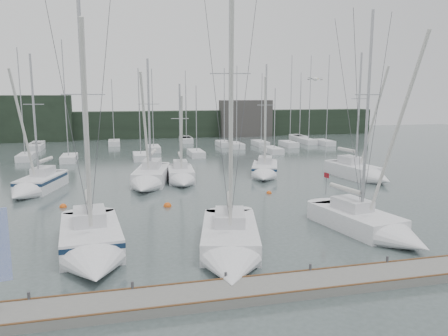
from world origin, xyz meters
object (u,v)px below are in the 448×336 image
object	(u,v)px
sailboat_near_left	(92,247)
sailboat_mid_e	(363,173)
sailboat_mid_a	(34,186)
buoy_b	(269,193)
sailboat_mid_c	(182,177)
buoy_c	(63,207)
sailboat_near_right	(378,228)
buoy_a	(167,206)
sailboat_near_center	(230,249)
sailboat_mid_b	(149,180)
sailboat_mid_d	(265,171)

from	to	relation	value
sailboat_near_left	sailboat_mid_e	size ratio (longest dim) A/B	1.08
sailboat_mid_a	buoy_b	xyz separation A→B (m)	(19.34, -4.79, -0.62)
sailboat_mid_c	buoy_c	distance (m)	11.95
sailboat_near_right	buoy_a	distance (m)	15.08
sailboat_near_center	buoy_a	distance (m)	11.44
sailboat_mid_b	sailboat_near_center	bearing A→B (deg)	-68.84
sailboat_near_left	sailboat_mid_b	world-z (taller)	sailboat_near_left
buoy_b	sailboat_mid_c	bearing A→B (deg)	137.32
sailboat_mid_e	buoy_c	size ratio (longest dim) A/B	24.02
sailboat_mid_b	sailboat_mid_a	bearing A→B (deg)	-164.19
sailboat_mid_b	sailboat_near_left	bearing A→B (deg)	-90.75
buoy_c	sailboat_mid_e	bearing A→B (deg)	8.33
sailboat_near_right	sailboat_mid_e	xyz separation A→B (m)	(8.56, 15.69, 0.08)
sailboat_mid_a	buoy_c	xyz separation A→B (m)	(2.87, -5.42, -0.62)
sailboat_near_center	sailboat_mid_d	xyz separation A→B (m)	(8.94, 20.53, 0.04)
sailboat_mid_d	sailboat_mid_e	world-z (taller)	sailboat_mid_e
sailboat_mid_b	sailboat_near_right	bearing A→B (deg)	-42.81
sailboat_near_left	sailboat_mid_c	bearing A→B (deg)	62.94
buoy_c	sailboat_mid_a	bearing A→B (deg)	117.93
sailboat_mid_e	buoy_a	xyz separation A→B (m)	(-19.81, -5.66, -0.62)
sailboat_near_left	sailboat_near_center	xyz separation A→B (m)	(6.89, -1.72, -0.10)
sailboat_mid_a	buoy_c	distance (m)	6.17
sailboat_mid_b	sailboat_mid_e	size ratio (longest dim) A/B	0.94
sailboat_mid_a	sailboat_mid_c	xyz separation A→B (m)	(12.77, 1.27, -0.06)
sailboat_mid_b	sailboat_mid_c	world-z (taller)	sailboat_mid_b
sailboat_near_left	sailboat_mid_a	bearing A→B (deg)	103.40
sailboat_near_right	sailboat_mid_c	size ratio (longest dim) A/B	1.41
sailboat_near_right	sailboat_mid_e	world-z (taller)	sailboat_near_right
buoy_c	buoy_a	bearing A→B (deg)	-12.24
sailboat_near_right	sailboat_mid_a	size ratio (longest dim) A/B	1.13
sailboat_mid_b	sailboat_mid_d	distance (m)	11.84
sailboat_near_right	buoy_c	world-z (taller)	sailboat_near_right
sailboat_near_center	sailboat_mid_a	distance (m)	22.14
sailboat_near_right	sailboat_mid_c	xyz separation A→B (m)	(-8.94, 18.37, 0.01)
sailboat_near_left	sailboat_mid_b	distance (m)	17.60
sailboat_near_right	buoy_c	xyz separation A→B (m)	(-18.84, 11.68, -0.54)
sailboat_near_center	sailboat_mid_d	distance (m)	22.40
sailboat_near_right	sailboat_mid_a	world-z (taller)	sailboat_near_right
buoy_b	sailboat_mid_a	bearing A→B (deg)	166.08
sailboat_mid_a	sailboat_mid_e	distance (m)	30.31
sailboat_mid_d	buoy_a	distance (m)	14.32
sailboat_mid_e	buoy_c	world-z (taller)	sailboat_mid_e
sailboat_mid_a	buoy_a	bearing A→B (deg)	-18.61
buoy_a	buoy_c	distance (m)	7.77
sailboat_near_center	sailboat_near_right	xyz separation A→B (m)	(9.29, 1.22, 0.01)
sailboat_near_center	sailboat_mid_d	size ratio (longest dim) A/B	1.33
sailboat_near_left	sailboat_mid_e	world-z (taller)	sailboat_near_left
sailboat_near_center	buoy_c	size ratio (longest dim) A/B	29.37
sailboat_near_left	buoy_b	size ratio (longest dim) A/B	30.85
sailboat_near_center	buoy_a	world-z (taller)	sailboat_near_center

